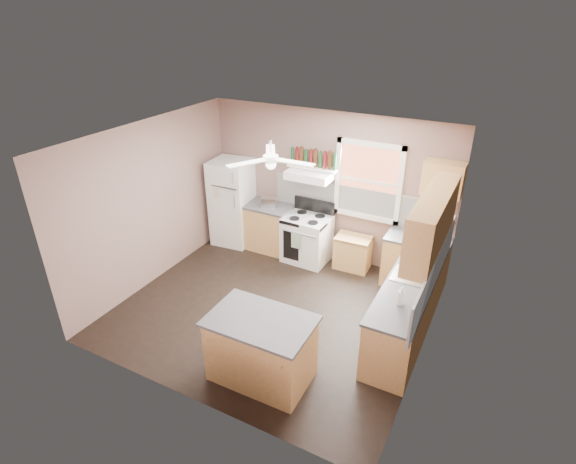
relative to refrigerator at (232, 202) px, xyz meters
The scene contains 32 objects.
floor 2.57m from the refrigerator, 42.01° to the right, with size 4.50×4.50×0.00m, color black.
ceiling 3.06m from the refrigerator, 42.01° to the right, with size 4.50×4.50×0.00m, color white.
wall_back 1.92m from the refrigerator, 12.41° to the left, with size 4.50×0.05×2.70m, color #775B53.
wall_right 4.42m from the refrigerator, 21.74° to the right, with size 0.05×4.00×2.70m, color #775B53.
wall_left 1.77m from the refrigerator, 106.05° to the right, with size 0.05×4.00×2.70m, color #775B53.
backsplash_back 2.31m from the refrigerator, ahead, with size 2.90×0.03×0.55m, color white.
backsplash_right 4.27m from the refrigerator, 18.18° to the right, with size 0.03×2.60×0.55m, color white.
window_view 2.69m from the refrigerator, ahead, with size 1.00×0.02×1.20m, color brown.
window_frame 2.69m from the refrigerator, ahead, with size 1.16×0.07×1.36m, color white.
refrigerator is the anchor object (origin of this frame).
base_cabinet_left 0.85m from the refrigerator, ahead, with size 0.90×0.60×0.86m, color #AA7746.
counter_left 0.75m from the refrigerator, ahead, with size 0.92×0.62×0.04m, color #424244.
toaster 0.82m from the refrigerator, ahead, with size 0.28×0.16×0.18m, color silver.
stove 1.65m from the refrigerator, ahead, with size 0.79×0.64×0.86m, color white.
range_hood 1.77m from the refrigerator, ahead, with size 0.78×0.50×0.14m, color white.
bottle_shelf 1.82m from the refrigerator, ahead, with size 0.90×0.26×0.03m, color white.
cart 2.51m from the refrigerator, ahead, with size 0.61×0.41×0.61m, color #AA7746.
base_cabinet_corner 3.58m from the refrigerator, ahead, with size 1.00×0.60×0.86m, color #AA7746.
base_cabinet_right 4.00m from the refrigerator, 19.46° to the right, with size 0.60×2.20×0.86m, color #AA7746.
counter_corner 3.56m from the refrigerator, ahead, with size 1.02×0.62×0.04m, color #424244.
counter_right 3.98m from the refrigerator, 19.51° to the right, with size 0.62×2.22×0.04m, color #424244.
sink 3.91m from the refrigerator, 16.75° to the right, with size 0.55×0.45×0.03m, color silver.
faucet 4.07m from the refrigerator, 16.10° to the right, with size 0.03×0.03×0.14m, color silver.
upper_cabinet_right 4.16m from the refrigerator, 16.18° to the right, with size 0.33×1.80×0.76m, color #AA7746.
upper_cabinet_corner 3.91m from the refrigerator, ahead, with size 0.60×0.33×0.52m, color #AA7746.
paper_towel 3.91m from the refrigerator, ahead, with size 0.12×0.12×0.26m, color white.
island 3.77m from the refrigerator, 50.96° to the right, with size 1.21×0.76×0.86m, color #AA7746.
island_top 3.75m from the refrigerator, 50.96° to the right, with size 1.28×0.83×0.04m, color #424244.
ceiling_fan_hub 2.92m from the refrigerator, 42.01° to the right, with size 0.20×0.20×0.08m, color white.
soap_bottle 4.19m from the refrigerator, 26.00° to the right, with size 0.10×0.10×0.27m, color silver.
red_caddy 3.72m from the refrigerator, ahead, with size 0.18×0.12×0.10m, color #AD110E.
wine_bottles 1.91m from the refrigerator, ahead, with size 0.86×0.06×0.31m.
Camera 1 is at (2.83, -4.93, 4.29)m, focal length 28.00 mm.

